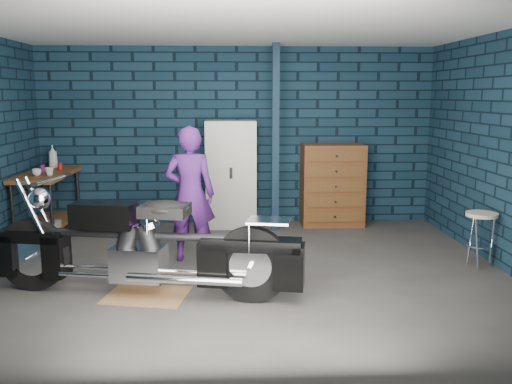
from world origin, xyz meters
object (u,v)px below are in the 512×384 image
motorcycle (145,239)px  locker (231,174)px  person (190,194)px  shop_stool (480,240)px  tool_chest (332,185)px  workbench (48,205)px  storage_bin (39,234)px

motorcycle → locker: locker is taller
person → shop_stool: size_ratio=2.51×
person → tool_chest: size_ratio=1.31×
workbench → tool_chest: bearing=6.6°
person → storage_bin: 2.30m
person → locker: 1.78m
motorcycle → storage_bin: bearing=142.9°
tool_chest → person: bearing=-139.9°
person → tool_chest: person is taller
motorcycle → tool_chest: (2.40, 2.89, 0.04)m
locker → tool_chest: 1.56m
locker → shop_stool: 3.62m
tool_chest → motorcycle: bearing=-129.7°
motorcycle → person: (0.36, 1.17, 0.23)m
shop_stool → motorcycle: bearing=-168.7°
workbench → person: 2.46m
motorcycle → person: person is taller
workbench → motorcycle: bearing=-54.3°
storage_bin → shop_stool: (5.44, -1.16, 0.17)m
person → locker: size_ratio=1.01×
storage_bin → locker: bearing=20.9°
shop_stool → workbench: bearing=163.1°
workbench → tool_chest: 4.16m
workbench → locker: (2.58, 0.48, 0.35)m
storage_bin → locker: size_ratio=0.31×
workbench → storage_bin: 0.58m
workbench → tool_chest: size_ratio=1.13×
person → tool_chest: bearing=-137.4°
motorcycle → workbench: bearing=136.7°
motorcycle → storage_bin: (-1.71, 1.91, -0.43)m
motorcycle → tool_chest: bearing=61.2°
workbench → motorcycle: 2.97m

